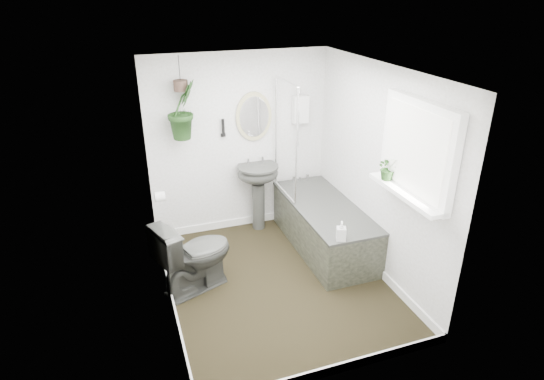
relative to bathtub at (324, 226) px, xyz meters
name	(u,v)px	position (x,y,z in m)	size (l,w,h in m)	color
floor	(276,282)	(-0.80, -0.50, -0.30)	(2.30, 2.80, 0.02)	black
ceiling	(278,69)	(-0.80, -0.50, 2.02)	(2.30, 2.80, 0.02)	white
wall_back	(239,144)	(-0.80, 0.91, 0.86)	(2.30, 0.02, 2.30)	white
wall_front	(342,260)	(-0.80, -1.91, 0.86)	(2.30, 0.02, 2.30)	white
wall_left	(159,204)	(-1.96, -0.50, 0.86)	(0.02, 2.80, 2.30)	white
wall_right	(378,172)	(0.36, -0.50, 0.86)	(0.02, 2.80, 2.30)	white
skirting	(276,278)	(-0.80, -0.50, -0.24)	(2.30, 2.80, 0.10)	white
bathtub	(324,226)	(0.00, 0.00, 0.00)	(0.72, 1.72, 0.58)	#363733
bath_screen	(286,140)	(-0.33, 0.49, 0.99)	(0.04, 0.72, 1.40)	silver
shower_box	(300,109)	(0.00, 0.84, 1.26)	(0.20, 0.10, 0.35)	white
oval_mirror	(254,117)	(-0.61, 0.87, 1.21)	(0.46, 0.03, 0.62)	tan
wall_sconce	(223,128)	(-1.01, 0.86, 1.11)	(0.04, 0.04, 0.22)	black
toilet_roll_holder	(160,197)	(-1.90, 0.20, 0.61)	(0.11, 0.11, 0.11)	white
window_recess	(418,150)	(0.29, -1.20, 1.36)	(0.08, 1.00, 0.90)	white
window_sill	(405,193)	(0.22, -1.20, 0.94)	(0.18, 1.00, 0.04)	white
window_blinds	(414,150)	(0.24, -1.20, 1.36)	(0.01, 0.86, 0.76)	white
toilet	(194,254)	(-1.65, -0.31, 0.13)	(0.47, 0.82, 0.83)	#363733
pedestal_sink	(258,197)	(-0.61, 0.74, 0.16)	(0.53, 0.45, 0.90)	#363733
sill_plant	(389,168)	(0.21, -0.90, 1.08)	(0.22, 0.19, 0.24)	black
hanging_plant	(183,110)	(-1.50, 0.75, 1.40)	(0.37, 0.30, 0.68)	black
soap_bottle	(341,231)	(-0.20, -0.79, 0.40)	(0.10, 0.10, 0.21)	#37272B
hanging_pot	(181,86)	(-1.50, 0.75, 1.68)	(0.16, 0.16, 0.12)	#402D24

